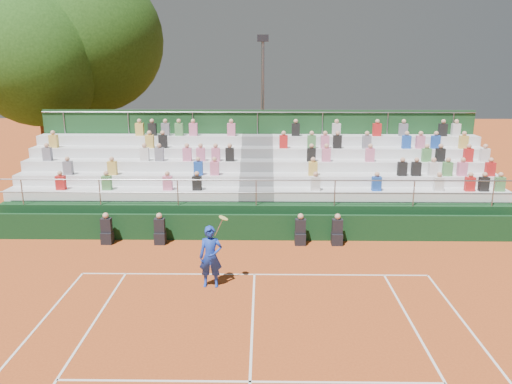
{
  "coord_description": "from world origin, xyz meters",
  "views": [
    {
      "loc": [
        0.26,
        -14.65,
        6.55
      ],
      "look_at": [
        0.0,
        3.5,
        1.8
      ],
      "focal_mm": 35.0,
      "sensor_mm": 36.0,
      "label": 1
    }
  ],
  "objects_px": {
    "tree_west": "(38,59)",
    "tree_east": "(91,40)",
    "tennis_player": "(211,257)",
    "floodlight_mast": "(263,98)"
  },
  "relations": [
    {
      "from": "tree_east",
      "to": "tennis_player",
      "type": "bearing_deg",
      "value": -61.92
    },
    {
      "from": "tree_west",
      "to": "tree_east",
      "type": "height_order",
      "value": "tree_east"
    },
    {
      "from": "floodlight_mast",
      "to": "tree_west",
      "type": "bearing_deg",
      "value": -178.15
    },
    {
      "from": "tennis_player",
      "to": "tree_west",
      "type": "relative_size",
      "value": 0.22
    },
    {
      "from": "tennis_player",
      "to": "tree_east",
      "type": "height_order",
      "value": "tree_east"
    },
    {
      "from": "tree_west",
      "to": "tree_east",
      "type": "xyz_separation_m",
      "value": [
        2.12,
        2.23,
        1.03
      ]
    },
    {
      "from": "tree_west",
      "to": "tree_east",
      "type": "distance_m",
      "value": 3.24
    },
    {
      "from": "tennis_player",
      "to": "tree_east",
      "type": "distance_m",
      "value": 18.68
    },
    {
      "from": "tree_east",
      "to": "floodlight_mast",
      "type": "distance_m",
      "value": 10.36
    },
    {
      "from": "tennis_player",
      "to": "tree_west",
      "type": "height_order",
      "value": "tree_west"
    }
  ]
}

